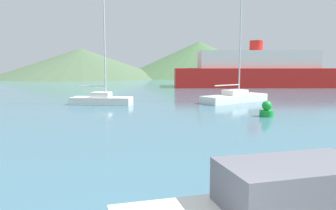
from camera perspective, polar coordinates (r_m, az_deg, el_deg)
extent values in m
cube|color=slate|center=(6.40, 21.34, -12.73)|extent=(2.90, 1.94, 0.80)
cube|color=white|center=(27.99, -11.51, 0.74)|extent=(5.28, 2.68, 0.60)
cube|color=white|center=(27.94, -11.54, 1.78)|extent=(1.72, 1.50, 0.42)
cylinder|color=#BCBCC1|center=(27.82, -11.02, 11.58)|extent=(0.12, 0.12, 9.93)
cylinder|color=#BCBCC1|center=(28.13, -13.04, 3.18)|extent=(2.25, 0.52, 0.10)
cube|color=white|center=(29.76, 11.57, 1.13)|extent=(6.78, 5.34, 0.64)
cube|color=white|center=(29.71, 11.60, 2.18)|extent=(2.45, 2.25, 0.45)
cylinder|color=#BCBCC1|center=(30.12, 12.48, 11.54)|extent=(0.12, 0.12, 10.24)
cylinder|color=#BCBCC1|center=(28.90, 10.29, 3.42)|extent=(2.63, 1.76, 0.10)
cube|color=red|center=(52.61, 14.94, 4.66)|extent=(25.37, 9.73, 2.84)
cube|color=silver|center=(52.58, 15.03, 7.63)|extent=(17.84, 8.01, 2.60)
cylinder|color=red|center=(52.66, 15.11, 9.91)|extent=(2.00, 2.00, 1.60)
cylinder|color=green|center=(21.78, 16.78, -1.41)|extent=(0.88, 0.88, 0.39)
sphere|color=green|center=(21.72, 16.82, -0.09)|extent=(0.61, 0.61, 0.61)
cone|color=#4C6647|center=(92.26, -14.90, 7.06)|extent=(45.99, 45.99, 7.87)
cone|color=#476B42|center=(96.75, 5.39, 7.94)|extent=(45.74, 45.74, 10.21)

